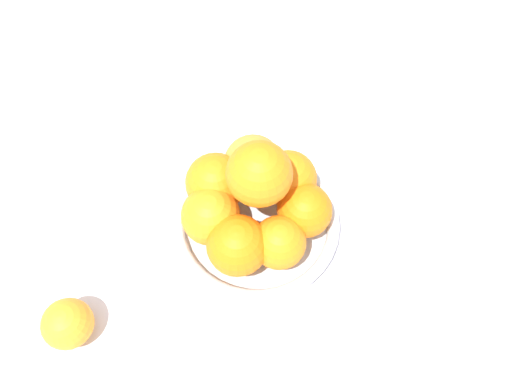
% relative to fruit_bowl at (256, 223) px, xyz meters
% --- Properties ---
extents(ground_plane, '(4.00, 4.00, 0.00)m').
position_rel_fruit_bowl_xyz_m(ground_plane, '(0.00, 0.00, -0.02)').
color(ground_plane, silver).
extents(fruit_bowl, '(0.24, 0.24, 0.04)m').
position_rel_fruit_bowl_xyz_m(fruit_bowl, '(0.00, 0.00, 0.00)').
color(fruit_bowl, silver).
rests_on(fruit_bowl, ground_plane).
extents(orange_pile, '(0.20, 0.20, 0.15)m').
position_rel_fruit_bowl_xyz_m(orange_pile, '(-0.00, 0.00, 0.07)').
color(orange_pile, orange).
rests_on(orange_pile, fruit_bowl).
extents(stray_orange, '(0.06, 0.06, 0.06)m').
position_rel_fruit_bowl_xyz_m(stray_orange, '(-0.27, -0.08, 0.01)').
color(stray_orange, orange).
rests_on(stray_orange, ground_plane).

